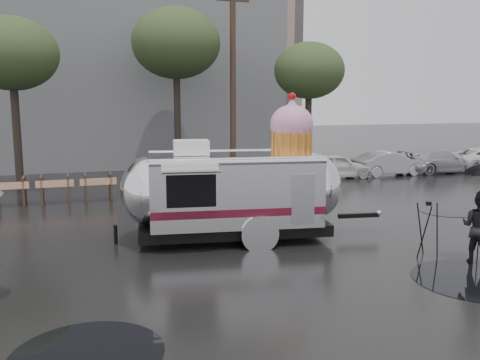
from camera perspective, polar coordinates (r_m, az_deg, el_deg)
name	(u,v)px	position (r m, az deg, el deg)	size (l,w,h in m)	color
ground	(318,274)	(11.20, 8.76, -10.36)	(120.00, 120.00, 0.00)	black
puddles	(294,243)	(13.43, 6.05, -7.01)	(13.81, 10.33, 0.01)	black
grey_building	(83,54)	(33.53, -17.20, 13.33)	(22.00, 12.00, 13.00)	#5E5E63
utility_pole	(233,81)	(24.55, -0.81, 11.09)	(1.60, 0.28, 9.00)	#473323
tree_left	(12,55)	(22.57, -24.27, 12.72)	(3.64, 3.64, 6.95)	#382D26
tree_mid	(176,44)	(25.02, -7.20, 14.93)	(4.20, 4.20, 8.03)	#382D26
tree_right	(309,71)	(24.93, 7.77, 11.98)	(3.36, 3.36, 6.42)	#382D26
barricade_row	(55,188)	(19.63, -20.02, -0.89)	(4.30, 0.80, 1.00)	#473323
parked_cars	(419,160)	(27.27, 19.51, 2.15)	(13.20, 1.90, 1.50)	silver
airstream_trailer	(236,188)	(13.48, -0.42, -0.85)	(7.32, 3.11, 3.97)	silver
person_right	(479,227)	(12.76, 25.29, -4.81)	(0.81, 0.45, 1.68)	black
tripod	(427,225)	(12.81, 20.31, -4.78)	(0.56, 0.51, 1.35)	black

